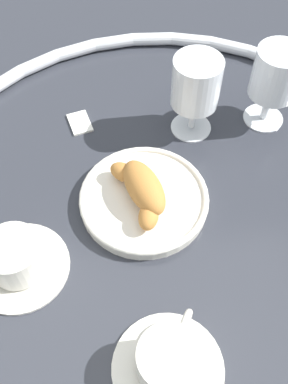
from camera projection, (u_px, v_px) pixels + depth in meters
ground_plane at (164, 208)px, 0.68m from camera, size 2.20×2.20×0.00m
table_chrome_rim at (164, 203)px, 0.67m from camera, size 0.80×0.80×0.02m
pastry_plate at (144, 199)px, 0.67m from camera, size 0.19×0.19×0.02m
croissant_large at (142, 189)px, 0.65m from camera, size 0.13×0.09×0.04m
coffee_cup_near at (15, 260)px, 0.60m from camera, size 0.14×0.14×0.06m
coffee_cup_far at (169, 362)px, 0.52m from camera, size 0.14×0.14×0.06m
juice_glass_left at (276, 75)px, 0.70m from camera, size 0.08×0.08×0.14m
juice_glass_right at (196, 85)px, 0.69m from camera, size 0.08×0.08×0.14m
sugar_packet at (80, 122)px, 0.77m from camera, size 0.06×0.04×0.01m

